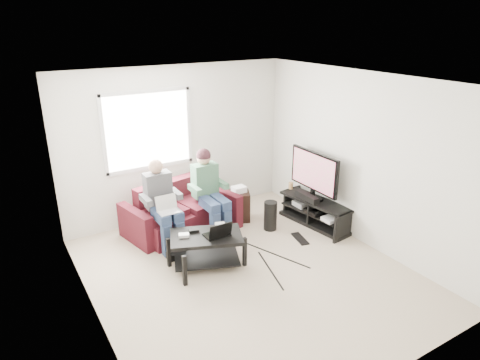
% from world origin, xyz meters
% --- Properties ---
extents(floor, '(4.50, 4.50, 0.00)m').
position_xyz_m(floor, '(0.00, 0.00, 0.00)').
color(floor, '#C5AE99').
rests_on(floor, ground).
extents(ceiling, '(4.50, 4.50, 0.00)m').
position_xyz_m(ceiling, '(0.00, 0.00, 2.60)').
color(ceiling, white).
rests_on(ceiling, wall_back).
extents(wall_back, '(4.50, 0.00, 4.50)m').
position_xyz_m(wall_back, '(0.00, 2.25, 1.30)').
color(wall_back, silver).
rests_on(wall_back, floor).
extents(wall_front, '(4.50, 0.00, 4.50)m').
position_xyz_m(wall_front, '(0.00, -2.25, 1.30)').
color(wall_front, silver).
rests_on(wall_front, floor).
extents(wall_left, '(0.00, 4.50, 4.50)m').
position_xyz_m(wall_left, '(-2.00, 0.00, 1.30)').
color(wall_left, silver).
rests_on(wall_left, floor).
extents(wall_right, '(0.00, 4.50, 4.50)m').
position_xyz_m(wall_right, '(2.00, 0.00, 1.30)').
color(wall_right, silver).
rests_on(wall_right, floor).
extents(window, '(1.48, 0.04, 1.28)m').
position_xyz_m(window, '(-0.50, 2.23, 1.60)').
color(window, white).
rests_on(window, wall_back).
extents(sofa, '(1.86, 1.07, 0.80)m').
position_xyz_m(sofa, '(-0.26, 1.66, 0.30)').
color(sofa, '#4D131B').
rests_on(sofa, floor).
extents(person_left, '(0.40, 0.70, 1.32)m').
position_xyz_m(person_left, '(-0.66, 1.37, 0.72)').
color(person_left, navy).
rests_on(person_left, sofa).
extents(person_right, '(0.40, 0.71, 1.37)m').
position_xyz_m(person_right, '(0.14, 1.39, 0.78)').
color(person_right, navy).
rests_on(person_right, sofa).
extents(laptop_silver, '(0.38, 0.32, 0.24)m').
position_xyz_m(laptop_silver, '(-0.66, 1.13, 0.69)').
color(laptop_silver, silver).
rests_on(laptop_silver, person_left).
extents(coffee_table, '(1.13, 0.92, 0.49)m').
position_xyz_m(coffee_table, '(-0.40, 0.46, 0.36)').
color(coffee_table, black).
rests_on(coffee_table, floor).
extents(laptop_black, '(0.39, 0.32, 0.24)m').
position_xyz_m(laptop_black, '(-0.28, 0.38, 0.61)').
color(laptop_black, black).
rests_on(laptop_black, coffee_table).
extents(controller_a, '(0.16, 0.14, 0.04)m').
position_xyz_m(controller_a, '(-0.68, 0.58, 0.51)').
color(controller_a, silver).
rests_on(controller_a, coffee_table).
extents(controller_b, '(0.16, 0.12, 0.04)m').
position_xyz_m(controller_b, '(-0.50, 0.64, 0.51)').
color(controller_b, black).
rests_on(controller_b, coffee_table).
extents(controller_c, '(0.16, 0.13, 0.04)m').
position_xyz_m(controller_c, '(-0.10, 0.61, 0.51)').
color(controller_c, gray).
rests_on(controller_c, coffee_table).
extents(tv_stand, '(0.58, 1.38, 0.44)m').
position_xyz_m(tv_stand, '(1.77, 0.67, 0.20)').
color(tv_stand, black).
rests_on(tv_stand, floor).
extents(tv, '(0.12, 1.10, 0.81)m').
position_xyz_m(tv, '(1.77, 0.77, 0.90)').
color(tv, black).
rests_on(tv, tv_stand).
extents(soundbar, '(0.12, 0.50, 0.10)m').
position_xyz_m(soundbar, '(1.65, 0.77, 0.49)').
color(soundbar, black).
rests_on(soundbar, tv_stand).
extents(drink_cup, '(0.08, 0.08, 0.12)m').
position_xyz_m(drink_cup, '(1.72, 1.30, 0.50)').
color(drink_cup, '#AD7F4A').
rests_on(drink_cup, tv_stand).
extents(console_white, '(0.30, 0.22, 0.06)m').
position_xyz_m(console_white, '(1.77, 0.27, 0.27)').
color(console_white, silver).
rests_on(console_white, tv_stand).
extents(console_grey, '(0.34, 0.26, 0.08)m').
position_xyz_m(console_grey, '(1.77, 0.97, 0.28)').
color(console_grey, gray).
rests_on(console_grey, tv_stand).
extents(console_black, '(0.38, 0.30, 0.07)m').
position_xyz_m(console_black, '(1.77, 0.62, 0.27)').
color(console_black, black).
rests_on(console_black, tv_stand).
extents(subwoofer, '(0.21, 0.21, 0.49)m').
position_xyz_m(subwoofer, '(1.01, 0.92, 0.24)').
color(subwoofer, black).
rests_on(subwoofer, floor).
extents(keyboard_floor, '(0.22, 0.42, 0.02)m').
position_xyz_m(keyboard_floor, '(1.22, 0.38, 0.01)').
color(keyboard_floor, black).
rests_on(keyboard_floor, floor).
extents(end_table, '(0.35, 0.35, 0.62)m').
position_xyz_m(end_table, '(0.76, 1.50, 0.28)').
color(end_table, black).
rests_on(end_table, floor).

